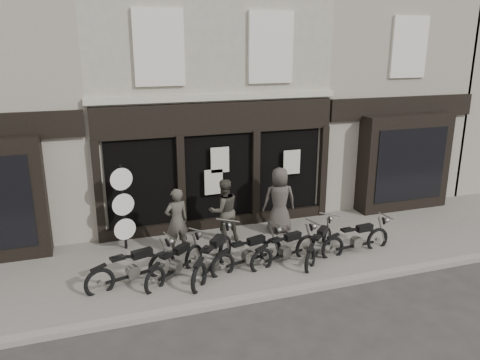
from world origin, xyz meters
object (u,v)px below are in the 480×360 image
object	(u,v)px
motorcycle_0	(133,271)
advert_sign_post	(124,211)
motorcycle_5	(319,247)
motorcycle_4	(285,251)
motorcycle_6	(356,242)
man_right	(279,200)
motorcycle_3	(248,256)
motorcycle_2	(213,260)
man_left	(177,221)
motorcycle_1	(176,266)
man_centre	(224,210)

from	to	relation	value
motorcycle_0	advert_sign_post	xyz separation A→B (m)	(0.02, 1.99, 0.78)
motorcycle_0	motorcycle_5	world-z (taller)	motorcycle_0
motorcycle_4	motorcycle_6	xyz separation A→B (m)	(2.05, -0.06, 0.00)
man_right	motorcycle_3	bearing A→B (deg)	58.66
motorcycle_6	advert_sign_post	bearing A→B (deg)	154.56
motorcycle_2	man_left	size ratio (longest dim) A/B	1.13
motorcycle_5	man_right	distance (m)	2.07
motorcycle_5	man_right	size ratio (longest dim) A/B	0.86
motorcycle_6	man_right	world-z (taller)	man_right
motorcycle_1	motorcycle_5	xyz separation A→B (m)	(3.75, -0.15, 0.01)
motorcycle_3	motorcycle_4	distance (m)	0.99
motorcycle_2	motorcycle_6	world-z (taller)	motorcycle_2
man_left	advert_sign_post	size ratio (longest dim) A/B	0.71
motorcycle_4	man_left	bearing A→B (deg)	133.55
motorcycle_4	motorcycle_6	size ratio (longest dim) A/B	0.97
motorcycle_2	motorcycle_3	world-z (taller)	motorcycle_2
man_left	advert_sign_post	bearing A→B (deg)	-37.85
motorcycle_3	man_centre	distance (m)	1.86
motorcycle_5	man_right	bearing A→B (deg)	53.82
motorcycle_2	man_centre	size ratio (longest dim) A/B	1.11
motorcycle_0	motorcycle_2	world-z (taller)	motorcycle_2
man_right	advert_sign_post	bearing A→B (deg)	7.07
motorcycle_0	motorcycle_1	distance (m)	1.01
man_left	advert_sign_post	world-z (taller)	advert_sign_post
man_right	man_centre	bearing A→B (deg)	13.00
motorcycle_4	man_centre	xyz separation A→B (m)	(-1.09, 1.80, 0.62)
man_left	man_right	distance (m)	3.15
man_right	advert_sign_post	xyz separation A→B (m)	(-4.42, 0.22, 0.11)
motorcycle_4	motorcycle_0	bearing A→B (deg)	162.39
man_centre	motorcycle_0	bearing A→B (deg)	24.92
motorcycle_1	motorcycle_5	bearing A→B (deg)	-41.72
motorcycle_1	motorcycle_6	bearing A→B (deg)	-41.37
motorcycle_4	man_right	world-z (taller)	man_right
motorcycle_5	advert_sign_post	distance (m)	5.26
motorcycle_3	motorcycle_5	distance (m)	1.93
motorcycle_1	motorcycle_2	world-z (taller)	motorcycle_2
motorcycle_0	motorcycle_3	world-z (taller)	motorcycle_0
motorcycle_5	man_centre	xyz separation A→B (m)	(-2.04, 1.84, 0.62)
motorcycle_6	man_right	xyz separation A→B (m)	(-1.42, 1.95, 0.69)
motorcycle_3	motorcycle_4	size ratio (longest dim) A/B	1.01
motorcycle_1	advert_sign_post	bearing A→B (deg)	76.85
motorcycle_6	advert_sign_post	distance (m)	6.28
motorcycle_1	man_right	distance (m)	3.93
motorcycle_3	motorcycle_5	xyz separation A→B (m)	(1.93, -0.09, -0.01)
motorcycle_0	motorcycle_4	size ratio (longest dim) A/B	1.05
motorcycle_4	man_right	bearing A→B (deg)	55.66
motorcycle_0	advert_sign_post	size ratio (longest dim) A/B	0.88
motorcycle_0	motorcycle_2	bearing A→B (deg)	-19.37
motorcycle_2	man_left	bearing A→B (deg)	60.26
motorcycle_4	man_centre	bearing A→B (deg)	105.56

